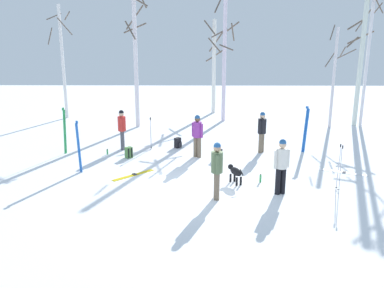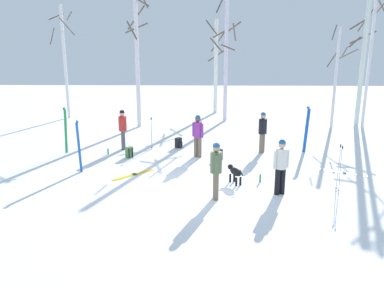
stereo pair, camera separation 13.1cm
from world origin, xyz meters
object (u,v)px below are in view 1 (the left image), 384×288
(backpack_1, at_px, (218,154))
(birch_tree_4, at_px, (334,76))
(person_1, at_px, (282,163))
(backpack_2, at_px, (178,143))
(water_bottle_1, at_px, (260,178))
(ski_pair_planted_2, at_px, (65,131))
(birch_tree_2, at_px, (214,65))
(ski_pair_lying_1, at_px, (134,175))
(birch_tree_5, at_px, (361,52))
(ski_pair_planted_1, at_px, (79,147))
(water_bottle_0, at_px, (107,152))
(birch_tree_1, at_px, (136,58))
(birch_tree_3, at_px, (224,55))
(ski_pair_lying_0, at_px, (343,172))
(birch_tree_6, at_px, (368,49))
(ski_poles_0, at_px, (151,132))
(ski_poles_1, at_px, (340,167))
(person_3, at_px, (197,133))
(birch_tree_0, at_px, (62,60))
(person_0, at_px, (217,167))
(person_2, at_px, (122,127))
(dog, at_px, (235,172))
(person_4, at_px, (262,130))
(backpack_0, at_px, (129,153))
(ski_pair_planted_0, at_px, (306,130))

(backpack_1, relative_size, birch_tree_4, 0.08)
(person_1, xyz_separation_m, backpack_2, (-3.38, 5.32, -0.77))
(water_bottle_1, bearing_deg, ski_pair_planted_2, 155.93)
(birch_tree_2, distance_m, birch_tree_4, 7.61)
(ski_pair_lying_1, height_order, birch_tree_5, birch_tree_5)
(ski_pair_planted_1, relative_size, water_bottle_0, 8.05)
(backpack_1, bearing_deg, ski_pair_planted_2, 172.30)
(birch_tree_1, height_order, birch_tree_5, birch_tree_5)
(backpack_1, xyz_separation_m, birch_tree_5, (7.87, 6.63, 3.77))
(ski_pair_planted_1, bearing_deg, backpack_1, 17.28)
(ski_pair_planted_1, bearing_deg, water_bottle_1, -8.81)
(ski_pair_planted_2, xyz_separation_m, birch_tree_3, (6.97, 7.02, 2.83))
(ski_pair_lying_0, distance_m, birch_tree_6, 9.90)
(ski_poles_0, xyz_separation_m, birch_tree_4, (9.18, 4.61, 2.00))
(ski_pair_lying_1, xyz_separation_m, ski_poles_1, (6.58, -1.36, 0.78))
(person_3, bearing_deg, birch_tree_6, 34.72)
(birch_tree_2, bearing_deg, ski_poles_0, -108.47)
(ski_pair_lying_1, height_order, birch_tree_6, birch_tree_6)
(water_bottle_1, distance_m, birch_tree_0, 15.40)
(person_3, height_order, ski_pair_lying_0, person_3)
(person_0, xyz_separation_m, person_3, (-0.57, 4.32, 0.00))
(ski_pair_lying_1, height_order, backpack_1, backpack_1)
(person_2, distance_m, backpack_1, 4.36)
(ski_pair_planted_1, distance_m, birch_tree_1, 8.22)
(ski_pair_lying_0, height_order, backpack_2, backpack_2)
(dog, distance_m, ski_pair_planted_2, 7.56)
(person_1, bearing_deg, ski_pair_lying_1, 161.01)
(person_0, height_order, backpack_1, person_0)
(ski_pair_planted_1, relative_size, birch_tree_2, 0.32)
(ski_poles_0, bearing_deg, person_3, -29.96)
(ski_pair_planted_2, relative_size, birch_tree_0, 0.29)
(birch_tree_4, bearing_deg, person_4, -131.82)
(birch_tree_3, bearing_deg, dog, -91.51)
(person_1, relative_size, water_bottle_0, 7.43)
(person_1, bearing_deg, water_bottle_0, 146.00)
(birch_tree_3, bearing_deg, backpack_0, -119.07)
(birch_tree_3, bearing_deg, backpack_2, -111.29)
(backpack_0, height_order, birch_tree_6, birch_tree_6)
(birch_tree_0, distance_m, birch_tree_5, 16.79)
(birch_tree_2, bearing_deg, ski_pair_planted_1, -113.19)
(ski_poles_1, xyz_separation_m, birch_tree_1, (-7.61, 9.39, 2.91))
(ski_poles_1, bearing_deg, backpack_0, 153.93)
(ski_pair_planted_0, xyz_separation_m, backpack_2, (-5.35, 0.63, -0.76))
(ski_poles_0, bearing_deg, person_1, -48.16)
(ski_pair_planted_2, height_order, ski_pair_lying_0, ski_pair_planted_2)
(backpack_1, bearing_deg, person_1, -64.22)
(water_bottle_1, bearing_deg, ski_pair_lying_1, 171.77)
(birch_tree_2, height_order, birch_tree_6, birch_tree_6)
(ski_pair_planted_0, height_order, birch_tree_5, birch_tree_5)
(birch_tree_4, bearing_deg, dog, -124.19)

